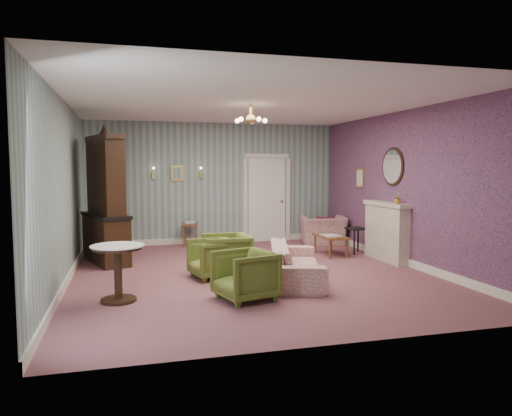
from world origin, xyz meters
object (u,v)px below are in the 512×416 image
object	(u,v)px
dresser	(105,196)
coffee_table	(330,245)
wingback_chair	(323,226)
olive_chair_c	(213,257)
pedestal_table	(118,273)
olive_chair_a	(245,273)
sofa_chintz	(296,256)
olive_chair_b	(226,253)
side_table_black	(356,240)
fireplace	(386,231)

from	to	relation	value
dresser	coffee_table	distance (m)	4.64
wingback_chair	olive_chair_c	bearing A→B (deg)	54.70
olive_chair_c	pedestal_table	distance (m)	1.84
dresser	pedestal_table	size ratio (longest dim) A/B	3.29
olive_chair_a	dresser	bearing A→B (deg)	-164.76
sofa_chintz	dresser	xyz separation A→B (m)	(-3.04, 2.35, 0.90)
olive_chair_a	olive_chair_b	bearing A→B (deg)	162.36
side_table_black	fireplace	bearing A→B (deg)	-76.31
sofa_chintz	dresser	distance (m)	3.95
dresser	fireplace	xyz separation A→B (m)	(5.33, -1.24, -0.72)
sofa_chintz	coffee_table	bearing A→B (deg)	-21.51
coffee_table	fireplace	bearing A→B (deg)	-42.69
fireplace	coffee_table	world-z (taller)	fireplace
olive_chair_b	pedestal_table	size ratio (longest dim) A/B	1.00
olive_chair_a	dresser	xyz separation A→B (m)	(-1.97, 3.24, 0.92)
pedestal_table	side_table_black	bearing A→B (deg)	27.33
olive_chair_c	sofa_chintz	bearing A→B (deg)	54.78
coffee_table	side_table_black	size ratio (longest dim) A/B	1.50
coffee_table	wingback_chair	bearing A→B (deg)	72.82
dresser	pedestal_table	world-z (taller)	dresser
wingback_chair	side_table_black	xyz separation A→B (m)	(0.20, -1.33, -0.17)
side_table_black	pedestal_table	world-z (taller)	pedestal_table
sofa_chintz	side_table_black	world-z (taller)	sofa_chintz
olive_chair_b	wingback_chair	size ratio (longest dim) A/B	0.77
sofa_chintz	fireplace	distance (m)	2.55
olive_chair_a	pedestal_table	world-z (taller)	pedestal_table
fireplace	side_table_black	size ratio (longest dim) A/B	2.51
sofa_chintz	coffee_table	xyz separation A→B (m)	(1.45, 1.89, -0.18)
olive_chair_b	fireplace	size ratio (longest dim) A/B	0.56
wingback_chair	coffee_table	distance (m)	1.50
olive_chair_c	side_table_black	bearing A→B (deg)	101.22
olive_chair_c	dresser	bearing A→B (deg)	-147.44
pedestal_table	wingback_chair	bearing A→B (deg)	39.47
olive_chair_b	sofa_chintz	bearing A→B (deg)	61.90
olive_chair_a	coffee_table	size ratio (longest dim) A/B	0.90
olive_chair_c	dresser	world-z (taller)	dresser
wingback_chair	fireplace	bearing A→B (deg)	114.07
wingback_chair	pedestal_table	bearing A→B (deg)	53.04
olive_chair_c	sofa_chintz	size ratio (longest dim) A/B	0.35
olive_chair_a	coffee_table	bearing A→B (deg)	121.88
sofa_chintz	fireplace	size ratio (longest dim) A/B	1.45
olive_chair_b	side_table_black	bearing A→B (deg)	116.01
olive_chair_c	sofa_chintz	xyz separation A→B (m)	(1.27, -0.55, 0.04)
olive_chair_a	olive_chair_c	distance (m)	1.46
coffee_table	olive_chair_a	bearing A→B (deg)	-132.13
fireplace	side_table_black	world-z (taller)	fireplace
olive_chair_b	olive_chair_c	world-z (taller)	olive_chair_b
olive_chair_a	olive_chair_c	bearing A→B (deg)	171.87
wingback_chair	coffee_table	world-z (taller)	wingback_chair
olive_chair_a	sofa_chintz	xyz separation A→B (m)	(1.07, 0.89, 0.02)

